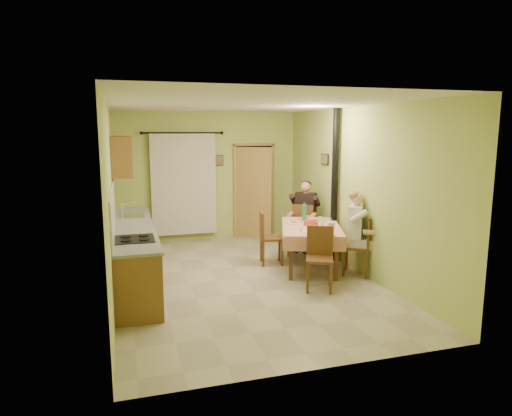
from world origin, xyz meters
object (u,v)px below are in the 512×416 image
object	(u,v)px
chair_left	(271,248)
chair_near	(319,271)
chair_right	(357,258)
dining_table	(311,247)
man_far	(305,208)
stove_flue	(334,206)
man_right	(358,223)
chair_far	(304,237)

from	to	relation	value
chair_left	chair_near	bearing A→B (deg)	21.40
chair_right	chair_left	xyz separation A→B (m)	(-1.20, 1.01, -0.00)
dining_table	chair_left	bearing A→B (deg)	163.18
man_far	stove_flue	xyz separation A→B (m)	(0.26, -0.74, 0.15)
chair_right	stove_flue	distance (m)	1.17
man_right	stove_flue	distance (m)	0.92
man_right	chair_far	bearing A→B (deg)	43.98
chair_left	stove_flue	distance (m)	1.41
chair_near	chair_left	xyz separation A→B (m)	(-0.28, 1.51, -0.00)
chair_near	man_right	world-z (taller)	man_right
chair_near	man_far	bearing A→B (deg)	-82.69
dining_table	man_right	distance (m)	0.96
dining_table	chair_near	distance (m)	1.12
chair_left	man_far	world-z (taller)	man_far
chair_far	man_right	size ratio (longest dim) A/B	0.70
chair_near	chair_right	size ratio (longest dim) A/B	0.96
stove_flue	chair_near	bearing A→B (deg)	-122.85
chair_near	chair_right	bearing A→B (deg)	-127.25
man_right	stove_flue	bearing A→B (deg)	34.37
man_far	stove_flue	distance (m)	0.80
man_right	chair_near	bearing A→B (deg)	154.06
man_right	stove_flue	size ratio (longest dim) A/B	0.50
chair_right	man_right	xyz separation A→B (m)	(-0.01, 0.01, 0.59)
stove_flue	man_right	bearing A→B (deg)	-90.36
dining_table	stove_flue	size ratio (longest dim) A/B	0.68
chair_left	stove_flue	xyz separation A→B (m)	(1.20, -0.09, 0.73)
dining_table	chair_right	world-z (taller)	chair_right
chair_left	chair_right	bearing A→B (deg)	61.06
chair_near	man_far	size ratio (longest dim) A/B	0.69
dining_table	chair_far	xyz separation A→B (m)	(0.33, 1.08, -0.09)
dining_table	stove_flue	xyz separation A→B (m)	(0.60, 0.35, 0.64)
dining_table	chair_left	world-z (taller)	chair_left
chair_right	stove_flue	xyz separation A→B (m)	(-0.01, 0.92, 0.73)
chair_left	man_far	distance (m)	1.28
dining_table	man_far	world-z (taller)	man_far
man_far	chair_near	bearing A→B (deg)	-69.73
chair_left	man_far	size ratio (longest dim) A/B	0.69
chair_far	man_right	bearing A→B (deg)	-43.65
dining_table	stove_flue	bearing A→B (deg)	49.56
man_right	chair_right	bearing A→B (deg)	-90.00
chair_far	man_far	bearing A→B (deg)	90.00
dining_table	chair_left	size ratio (longest dim) A/B	1.98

